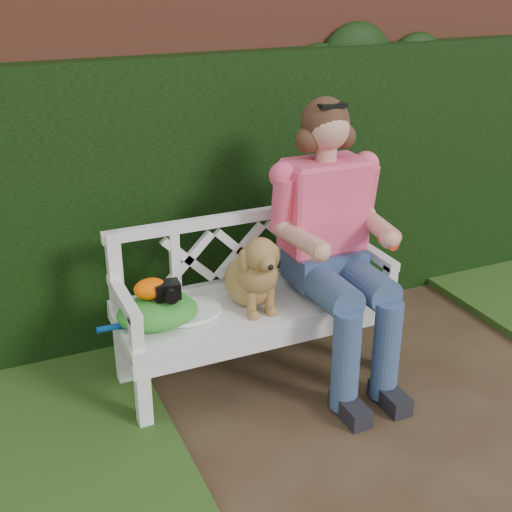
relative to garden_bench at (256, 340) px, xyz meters
name	(u,v)px	position (x,y,z in m)	size (l,w,h in m)	color
ground	(444,462)	(0.52, -1.01, -0.24)	(60.00, 60.00, 0.00)	#332215
brick_wall	(274,142)	(0.52, 0.89, 0.86)	(10.00, 0.30, 2.20)	brown
ivy_hedge	(289,189)	(0.52, 0.67, 0.61)	(10.00, 0.18, 1.70)	#14360B
garden_bench	(256,340)	(0.00, 0.00, 0.00)	(1.58, 0.60, 0.48)	white
seated_woman	(328,238)	(0.42, -0.02, 0.55)	(0.67, 0.89, 1.58)	#F0435D
dog	(252,269)	(-0.03, -0.03, 0.46)	(0.29, 0.39, 0.43)	#96552F
tennis_racket	(182,313)	(-0.41, 0.01, 0.26)	(0.68, 0.29, 0.03)	silver
green_bag	(158,311)	(-0.55, -0.01, 0.31)	(0.41, 0.32, 0.14)	green
camera_item	(167,290)	(-0.50, -0.02, 0.42)	(0.13, 0.09, 0.08)	black
baseball_glove	(150,289)	(-0.57, 0.00, 0.43)	(0.17, 0.12, 0.11)	#F55600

